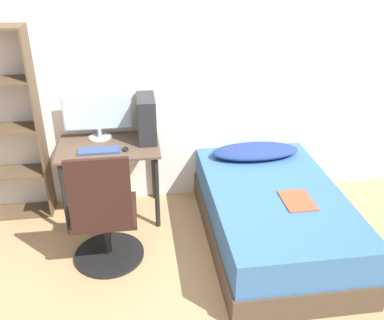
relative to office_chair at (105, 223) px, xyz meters
name	(u,v)px	position (x,y,z in m)	size (l,w,h in m)	color
ground_plane	(179,298)	(0.53, -0.50, -0.39)	(14.00, 14.00, 0.00)	tan
wall_back	(159,79)	(0.53, 1.02, 0.86)	(8.00, 0.05, 2.50)	silver
desk	(110,158)	(0.04, 0.70, 0.23)	(0.91, 0.60, 0.75)	brown
office_chair	(105,223)	(0.00, 0.00, 0.00)	(0.58, 0.58, 1.05)	black
bed	(273,217)	(1.42, 0.08, -0.13)	(1.12, 1.83, 0.52)	#4C3D2D
pillow	(255,151)	(1.42, 0.74, 0.19)	(0.85, 0.36, 0.11)	navy
magazine	(297,200)	(1.55, -0.09, 0.14)	(0.24, 0.32, 0.01)	#B24C2D
monitor	(98,115)	(-0.05, 0.88, 0.59)	(0.62, 0.21, 0.42)	#B7B7BC
keyboard	(99,151)	(-0.04, 0.58, 0.37)	(0.36, 0.13, 0.02)	#33477A
pc_tower	(146,118)	(0.39, 0.79, 0.56)	(0.16, 0.37, 0.41)	#232328
mouse	(125,149)	(0.18, 0.58, 0.37)	(0.06, 0.09, 0.02)	black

